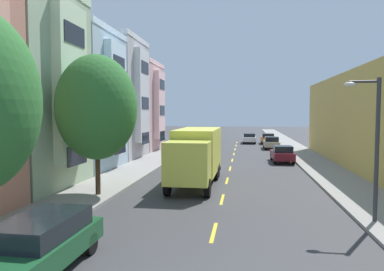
{
  "coord_description": "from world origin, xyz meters",
  "views": [
    {
      "loc": [
        1.06,
        -5.63,
        4.33
      ],
      "look_at": [
        -3.97,
        28.51,
        2.15
      ],
      "focal_mm": 33.21,
      "sensor_mm": 36.0,
      "label": 1
    }
  ],
  "objects": [
    {
      "name": "ground_plane",
      "position": [
        0.0,
        30.0,
        0.0
      ],
      "size": [
        160.0,
        160.0,
        0.0
      ],
      "primitive_type": "plane",
      "color": "#38383A"
    },
    {
      "name": "sidewalk_left",
      "position": [
        -7.1,
        28.0,
        0.07
      ],
      "size": [
        3.2,
        120.0,
        0.14
      ],
      "primitive_type": "cube",
      "color": "gray",
      "rests_on": "ground_plane"
    },
    {
      "name": "sidewalk_right",
      "position": [
        7.1,
        28.0,
        0.07
      ],
      "size": [
        3.2,
        120.0,
        0.14
      ],
      "primitive_type": "cube",
      "color": "gray",
      "rests_on": "ground_plane"
    },
    {
      "name": "lane_centerline_dashes",
      "position": [
        0.0,
        24.5,
        0.0
      ],
      "size": [
        0.14,
        47.2,
        0.01
      ],
      "color": "yellow",
      "rests_on": "ground_plane"
    },
    {
      "name": "townhouse_third_powder_blue",
      "position": [
        -13.78,
        19.82,
        5.13
      ],
      "size": [
        10.98,
        6.74,
        10.66
      ],
      "color": "#9EB7CC",
      "rests_on": "ground_plane"
    },
    {
      "name": "townhouse_fourth_dove_grey",
      "position": [
        -13.7,
        26.77,
        5.51
      ],
      "size": [
        10.81,
        6.74,
        11.43
      ],
      "color": "#A8A8AD",
      "rests_on": "ground_plane"
    },
    {
      "name": "townhouse_fifth_rose",
      "position": [
        -14.96,
        33.71,
        4.85
      ],
      "size": [
        13.33,
        6.74,
        10.11
      ],
      "color": "#CC9E9E",
      "rests_on": "ground_plane"
    },
    {
      "name": "street_tree_second",
      "position": [
        -6.4,
        11.62,
        4.62
      ],
      "size": [
        4.11,
        4.11,
        7.16
      ],
      "color": "#47331E",
      "rests_on": "sidewalk_left"
    },
    {
      "name": "street_lamp",
      "position": [
        5.92,
        8.76,
        3.42
      ],
      "size": [
        1.35,
        0.28,
        5.54
      ],
      "color": "#38383D",
      "rests_on": "sidewalk_right"
    },
    {
      "name": "delivery_box_truck",
      "position": [
        -1.8,
        15.65,
        1.91
      ],
      "size": [
        2.47,
        8.06,
        3.34
      ],
      "color": "#D8D84C",
      "rests_on": "ground_plane"
    },
    {
      "name": "parked_hatchback_champagne",
      "position": [
        4.31,
        37.95,
        0.76
      ],
      "size": [
        1.77,
        4.01,
        1.5
      ],
      "color": "tan",
      "rests_on": "ground_plane"
    },
    {
      "name": "parked_wagon_forest",
      "position": [
        -4.39,
        2.96,
        0.8
      ],
      "size": [
        1.86,
        4.71,
        1.5
      ],
      "color": "#194C28",
      "rests_on": "ground_plane"
    },
    {
      "name": "parked_hatchback_orange",
      "position": [
        4.34,
        44.99,
        0.76
      ],
      "size": [
        1.78,
        4.02,
        1.5
      ],
      "color": "orange",
      "rests_on": "ground_plane"
    },
    {
      "name": "parked_suv_black",
      "position": [
        -4.34,
        49.72,
        0.99
      ],
      "size": [
        1.99,
        4.82,
        1.93
      ],
      "color": "black",
      "rests_on": "ground_plane"
    },
    {
      "name": "parked_hatchback_burgundy",
      "position": [
        4.39,
        26.15,
        0.76
      ],
      "size": [
        1.82,
        4.03,
        1.5
      ],
      "color": "maroon",
      "rests_on": "ground_plane"
    },
    {
      "name": "parked_wagon_navy",
      "position": [
        -4.39,
        31.61,
        0.8
      ],
      "size": [
        1.83,
        4.71,
        1.5
      ],
      "color": "navy",
      "rests_on": "ground_plane"
    },
    {
      "name": "parked_suv_red",
      "position": [
        -4.2,
        25.25,
        0.99
      ],
      "size": [
        2.05,
        4.84,
        1.93
      ],
      "color": "#AD1E1E",
      "rests_on": "ground_plane"
    },
    {
      "name": "parked_hatchback_teal",
      "position": [
        -4.29,
        44.38,
        0.76
      ],
      "size": [
        1.8,
        4.03,
        1.5
      ],
      "color": "#195B60",
      "rests_on": "ground_plane"
    },
    {
      "name": "parked_hatchback_sky",
      "position": [
        -4.25,
        37.63,
        0.76
      ],
      "size": [
        1.81,
        4.03,
        1.5
      ],
      "color": "#7A9EC6",
      "rests_on": "ground_plane"
    },
    {
      "name": "moving_white_sedan",
      "position": [
        1.8,
        46.0,
        0.75
      ],
      "size": [
        1.8,
        4.5,
        1.43
      ],
      "color": "silver",
      "rests_on": "ground_plane"
    }
  ]
}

